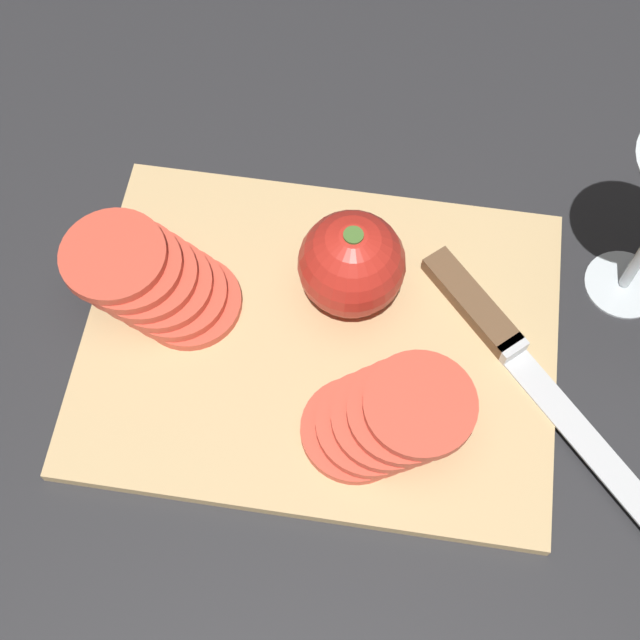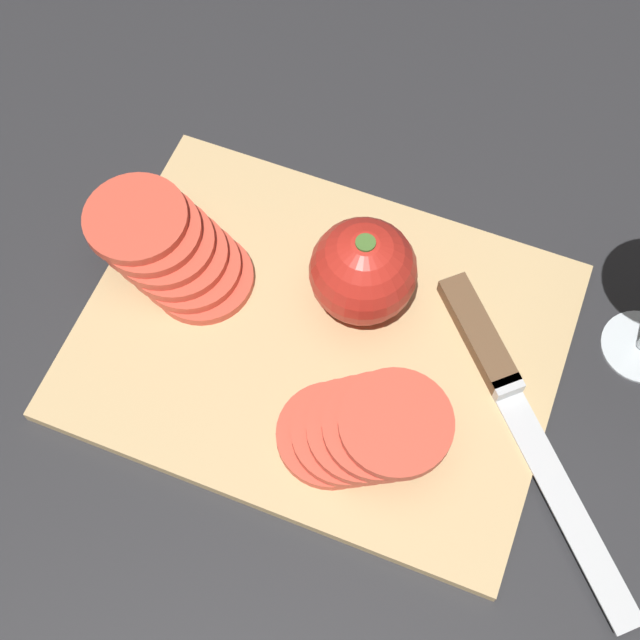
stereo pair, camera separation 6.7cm
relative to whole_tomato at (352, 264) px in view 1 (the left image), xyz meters
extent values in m
plane|color=#28282B|center=(-0.05, -0.07, -0.05)|extent=(3.00, 3.00, 0.00)
cube|color=tan|center=(-0.02, -0.05, -0.05)|extent=(0.37, 0.28, 0.01)
cylinder|color=silver|center=(0.22, 0.04, -0.05)|extent=(0.06, 0.06, 0.00)
cylinder|color=silver|center=(0.22, 0.04, -0.01)|extent=(0.01, 0.01, 0.07)
sphere|color=red|center=(0.00, 0.00, 0.00)|extent=(0.08, 0.08, 0.08)
cylinder|color=#47702D|center=(0.00, 0.00, 0.04)|extent=(0.02, 0.02, 0.01)
cube|color=silver|center=(0.19, -0.10, -0.04)|extent=(0.14, 0.15, 0.00)
cube|color=silver|center=(0.13, -0.04, -0.03)|extent=(0.03, 0.02, 0.01)
cube|color=brown|center=(0.10, 0.00, -0.03)|extent=(0.09, 0.09, 0.01)
cylinder|color=#DB4C38|center=(0.02, -0.12, -0.04)|extent=(0.08, 0.08, 0.01)
cylinder|color=#DB4C38|center=(0.03, -0.12, -0.03)|extent=(0.08, 0.08, 0.01)
cylinder|color=#DB4C38|center=(0.04, -0.11, -0.02)|extent=(0.08, 0.08, 0.01)
cylinder|color=#DB4C38|center=(0.05, -0.11, -0.01)|extent=(0.08, 0.08, 0.01)
cylinder|color=#DB4C38|center=(0.06, -0.11, 0.00)|extent=(0.08, 0.08, 0.01)
cylinder|color=#DB4C38|center=(-0.12, -0.03, -0.04)|extent=(0.08, 0.08, 0.01)
cylinder|color=#DB4C38|center=(-0.14, -0.03, -0.03)|extent=(0.08, 0.08, 0.01)
cylinder|color=#DB4C38|center=(-0.15, -0.03, -0.02)|extent=(0.08, 0.08, 0.01)
cylinder|color=#DB4C38|center=(-0.16, -0.03, -0.01)|extent=(0.08, 0.08, 0.01)
cylinder|color=#DB4C38|center=(-0.17, -0.03, 0.00)|extent=(0.08, 0.08, 0.01)
cylinder|color=#DB4C38|center=(-0.18, -0.02, 0.01)|extent=(0.08, 0.08, 0.01)
camera|label=1|loc=(0.03, -0.34, 0.59)|focal=50.00mm
camera|label=2|loc=(0.09, -0.33, 0.59)|focal=50.00mm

